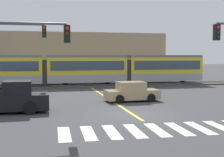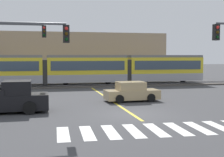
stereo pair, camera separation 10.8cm
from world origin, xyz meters
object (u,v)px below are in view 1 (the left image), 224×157
Objects in this scene: traffic_light_near_left at (22,52)px; pickup_truck at (6,99)px; sedan_crossing at (132,92)px; traffic_light_mid_left at (9,47)px; light_rail_tram at (87,69)px.

pickup_truck is at bearing 107.03° from traffic_light_near_left.
traffic_light_mid_left is at bearing 173.34° from sedan_crossing.
traffic_light_mid_left is at bearing -123.16° from light_rail_tram.
light_rail_tram is 5.16× the size of pickup_truck.
light_rail_tram is 20.53m from traffic_light_near_left.
traffic_light_near_left is (-6.00, -19.56, 1.68)m from light_rail_tram.
light_rail_tram is 12.62m from sedan_crossing.
traffic_light_near_left is at bearing -80.22° from traffic_light_mid_left.
sedan_crossing is at bearing 42.62° from traffic_light_near_left.
traffic_light_mid_left is (-7.42, -11.35, 2.12)m from light_rail_tram.
traffic_light_near_left reaches higher than light_rail_tram.
pickup_truck is at bearing -87.71° from traffic_light_mid_left.
traffic_light_near_left is (-7.76, -7.14, 3.02)m from sedan_crossing.
light_rail_tram reaches higher than pickup_truck.
traffic_light_near_left reaches higher than sedan_crossing.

